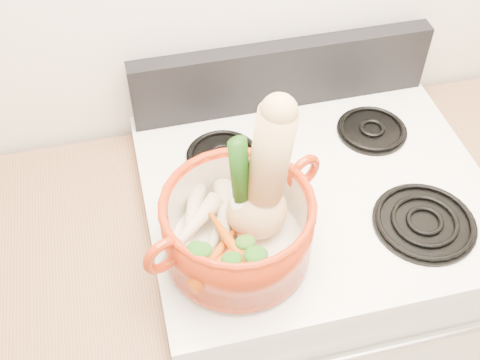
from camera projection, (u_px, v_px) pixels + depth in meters
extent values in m
cube|color=white|center=(301.00, 298.00, 1.74)|extent=(0.76, 0.65, 0.92)
cube|color=white|center=(316.00, 190.00, 1.39)|extent=(0.78, 0.67, 0.03)
cube|color=black|center=(282.00, 75.00, 1.50)|extent=(0.76, 0.05, 0.18)
cylinder|color=silver|center=(360.00, 355.00, 1.28)|extent=(0.60, 0.02, 0.02)
cylinder|color=black|center=(254.00, 256.00, 1.23)|extent=(0.22, 0.22, 0.02)
cylinder|color=black|center=(425.00, 222.00, 1.29)|extent=(0.22, 0.22, 0.02)
cylinder|color=black|center=(223.00, 155.00, 1.43)|extent=(0.17, 0.17, 0.02)
cylinder|color=black|center=(372.00, 129.00, 1.49)|extent=(0.17, 0.17, 0.02)
cylinder|color=#A02609|center=(238.00, 227.00, 1.18)|extent=(0.39, 0.39, 0.15)
torus|color=#A02609|center=(163.00, 256.00, 1.07)|extent=(0.08, 0.05, 0.08)
torus|color=#A02609|center=(304.00, 172.00, 1.21)|extent=(0.08, 0.05, 0.08)
cylinder|color=white|center=(241.00, 191.00, 1.13)|extent=(0.06, 0.08, 0.26)
ellipsoid|color=#D5B483|center=(246.00, 208.00, 1.24)|extent=(0.09, 0.08, 0.04)
cone|color=beige|center=(219.00, 229.00, 1.20)|extent=(0.16, 0.21, 0.06)
cone|color=beige|center=(190.00, 226.00, 1.20)|extent=(0.11, 0.19, 0.06)
cone|color=beige|center=(224.00, 222.00, 1.20)|extent=(0.08, 0.20, 0.06)
cone|color=beige|center=(189.00, 229.00, 1.18)|extent=(0.16, 0.15, 0.06)
cone|color=#DF610B|center=(240.00, 259.00, 1.16)|extent=(0.09, 0.15, 0.04)
cone|color=#BE4F09|center=(220.00, 251.00, 1.16)|extent=(0.12, 0.12, 0.04)
cone|color=#D7520A|center=(242.00, 237.00, 1.18)|extent=(0.05, 0.16, 0.04)
cone|color=#CA520A|center=(221.00, 263.00, 1.13)|extent=(0.15, 0.11, 0.05)
cone|color=#BD5209|center=(232.00, 245.00, 1.15)|extent=(0.08, 0.17, 0.05)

